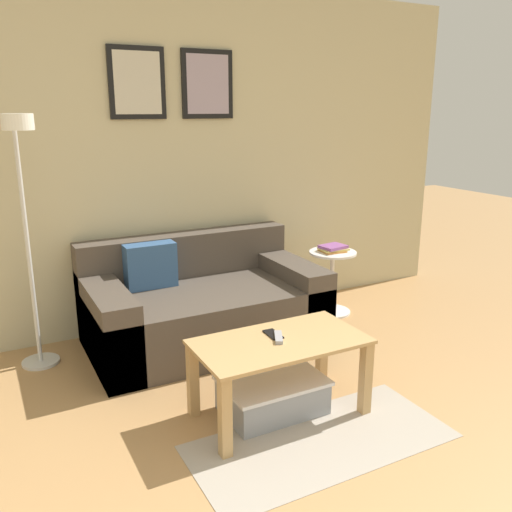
% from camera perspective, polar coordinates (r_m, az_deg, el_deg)
% --- Properties ---
extents(wall_back, '(5.60, 0.09, 2.55)m').
position_cam_1_polar(wall_back, '(4.14, -11.73, 9.75)').
color(wall_back, '#C6BC93').
rests_on(wall_back, ground_plane).
extents(area_rug, '(1.37, 0.62, 0.01)m').
position_cam_1_polar(area_rug, '(2.97, 6.88, -18.76)').
color(area_rug, '#A39989').
rests_on(area_rug, ground_plane).
extents(couch, '(1.64, 0.94, 0.75)m').
position_cam_1_polar(couch, '(3.98, -5.69, -5.25)').
color(couch, '#4C4238').
rests_on(couch, ground_plane).
extents(coffee_table, '(0.93, 0.50, 0.45)m').
position_cam_1_polar(coffee_table, '(3.01, 2.52, -10.41)').
color(coffee_table, tan).
rests_on(coffee_table, ground_plane).
extents(storage_bin, '(0.57, 0.39, 0.20)m').
position_cam_1_polar(storage_bin, '(3.15, 1.74, -14.39)').
color(storage_bin, gray).
rests_on(storage_bin, ground_plane).
extents(floor_lamp, '(0.24, 0.50, 1.63)m').
position_cam_1_polar(floor_lamp, '(3.54, -23.06, 4.17)').
color(floor_lamp, silver).
rests_on(floor_lamp, ground_plane).
extents(side_table, '(0.39, 0.39, 0.53)m').
position_cam_1_polar(side_table, '(4.53, 8.00, -2.10)').
color(side_table, white).
rests_on(side_table, ground_plane).
extents(book_stack, '(0.23, 0.19, 0.05)m').
position_cam_1_polar(book_stack, '(4.47, 8.10, 0.81)').
color(book_stack, '#D18438').
rests_on(book_stack, side_table).
extents(remote_control, '(0.10, 0.15, 0.02)m').
position_cam_1_polar(remote_control, '(2.98, 2.39, -8.55)').
color(remote_control, '#99999E').
rests_on(remote_control, coffee_table).
extents(cell_phone, '(0.07, 0.14, 0.01)m').
position_cam_1_polar(cell_phone, '(3.03, 1.81, -8.24)').
color(cell_phone, black).
rests_on(cell_phone, coffee_table).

